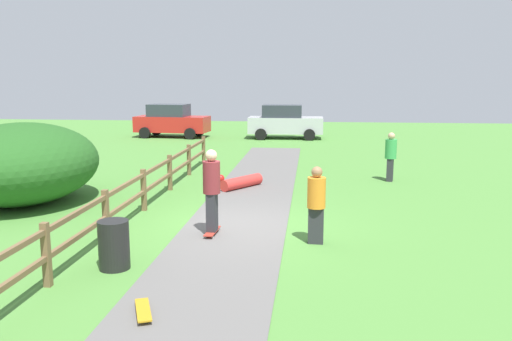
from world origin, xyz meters
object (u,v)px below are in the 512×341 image
skater_riding (212,187)px  skateboard_loose (143,310)px  bush_large (22,163)px  bystander_orange (316,202)px  parked_car_red (171,121)px  bystander_green (391,155)px  trash_bin (114,245)px  skater_fallen (240,182)px  parked_car_silver (285,122)px

skater_riding → skateboard_loose: size_ratio=2.31×
bush_large → bystander_orange: size_ratio=2.91×
parked_car_red → bystander_green: bearing=-48.6°
bush_large → trash_bin: 6.46m
bystander_green → skater_riding: bearing=-125.4°
trash_bin → skateboard_loose: bearing=-58.5°
skater_riding → bush_large: bearing=156.9°
bush_large → trash_bin: bearing=-47.0°
bush_large → parked_car_red: bearing=90.8°
skater_fallen → bystander_orange: size_ratio=0.94×
bystander_green → parked_car_silver: bearing=108.8°
parked_car_red → bystander_orange: bearing=-66.8°
parked_car_silver → skater_fallen: bearing=-92.8°
skater_fallen → parked_car_red: parked_car_red is taller
trash_bin → bystander_green: size_ratio=0.55×
parked_car_silver → parked_car_red: (-6.61, 0.00, 0.00)m
skateboard_loose → parked_car_red: bearing=104.0°
bystander_orange → parked_car_red: bearing=113.2°
bystander_green → parked_car_silver: parked_car_silver is taller
skater_riding → bystander_orange: size_ratio=1.15×
trash_bin → parked_car_silver: (2.00, 21.23, 0.51)m
trash_bin → skateboard_loose: 2.19m
parked_car_silver → parked_car_red: size_ratio=0.97×
skater_riding → skateboard_loose: bearing=-93.6°
bush_large → skater_riding: 6.27m
trash_bin → skater_fallen: bearing=79.8°
bush_large → skater_fallen: bush_large is taller
skateboard_loose → bystander_orange: size_ratio=0.50×
bystander_orange → bush_large: bearing=160.8°
bystander_orange → parked_car_silver: parked_car_silver is taller
trash_bin → skater_riding: 2.70m
skateboard_loose → parked_car_red: 23.79m
skater_fallen → skateboard_loose: 9.14m
bystander_orange → parked_car_silver: (-1.66, 19.33, 0.06)m
bush_large → bystander_orange: bush_large is taller
bush_large → skateboard_loose: size_ratio=5.83×
skater_riding → parked_car_red: bearing=107.5°
skateboard_loose → parked_car_red: parked_car_red is taller
skateboard_loose → parked_car_red: (-5.74, 23.07, 0.87)m
bystander_orange → parked_car_red: (-8.27, 19.33, 0.06)m
bush_large → trash_bin: size_ratio=5.30×
bush_large → skater_fallen: bearing=24.5°
skater_fallen → bush_large: bearing=-155.5°
bush_large → parked_car_silver: bush_large is taller
bush_large → bystander_green: bush_large is taller
skater_riding → bystander_green: skater_riding is taller
bush_large → skater_riding: bush_large is taller
skater_fallen → parked_car_silver: 13.96m
bush_large → bystander_green: (10.56, 4.28, -0.21)m
skater_riding → bystander_green: bearing=54.6°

